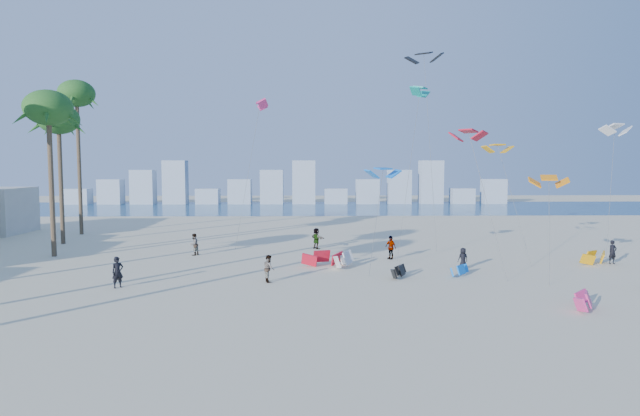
{
  "coord_description": "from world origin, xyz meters",
  "views": [
    {
      "loc": [
        2.16,
        -20.1,
        7.42
      ],
      "look_at": [
        3.0,
        16.0,
        4.5
      ],
      "focal_mm": 29.53,
      "sensor_mm": 36.0,
      "label": 1
    }
  ],
  "objects": [
    {
      "name": "ground",
      "position": [
        0.0,
        0.0,
        0.0
      ],
      "size": [
        220.0,
        220.0,
        0.0
      ],
      "primitive_type": "plane",
      "color": "beige",
      "rests_on": "ground"
    },
    {
      "name": "ocean",
      "position": [
        0.0,
        72.0,
        0.01
      ],
      "size": [
        220.0,
        220.0,
        0.0
      ],
      "primitive_type": "plane",
      "color": "navy",
      "rests_on": "ground"
    },
    {
      "name": "kitesurfer_near",
      "position": [
        -9.41,
        11.67,
        0.96
      ],
      "size": [
        0.83,
        0.8,
        1.91
      ],
      "primitive_type": "imported",
      "rotation": [
        0.0,
        0.0,
        0.7
      ],
      "color": "black",
      "rests_on": "ground"
    },
    {
      "name": "kitesurfer_mid",
      "position": [
        -0.34,
        13.1,
        0.87
      ],
      "size": [
        0.86,
        0.99,
        1.73
      ],
      "primitive_type": "imported",
      "rotation": [
        0.0,
        0.0,
        1.85
      ],
      "color": "gray",
      "rests_on": "ground"
    },
    {
      "name": "kitesurfers_far",
      "position": [
        8.12,
        20.69,
        0.89
      ],
      "size": [
        33.32,
        17.83,
        1.87
      ],
      "color": "black",
      "rests_on": "ground"
    },
    {
      "name": "grounded_kites",
      "position": [
        10.36,
        16.03,
        0.46
      ],
      "size": [
        23.8,
        15.27,
        1.03
      ],
      "color": "black",
      "rests_on": "ground"
    },
    {
      "name": "flying_kites",
      "position": [
        13.2,
        24.05,
        12.04
      ],
      "size": [
        34.08,
        20.37,
        18.71
      ],
      "color": "blue",
      "rests_on": "ground"
    },
    {
      "name": "distant_skyline",
      "position": [
        -1.19,
        82.0,
        3.09
      ],
      "size": [
        85.0,
        3.0,
        8.4
      ],
      "color": "#9EADBF",
      "rests_on": "ground"
    }
  ]
}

